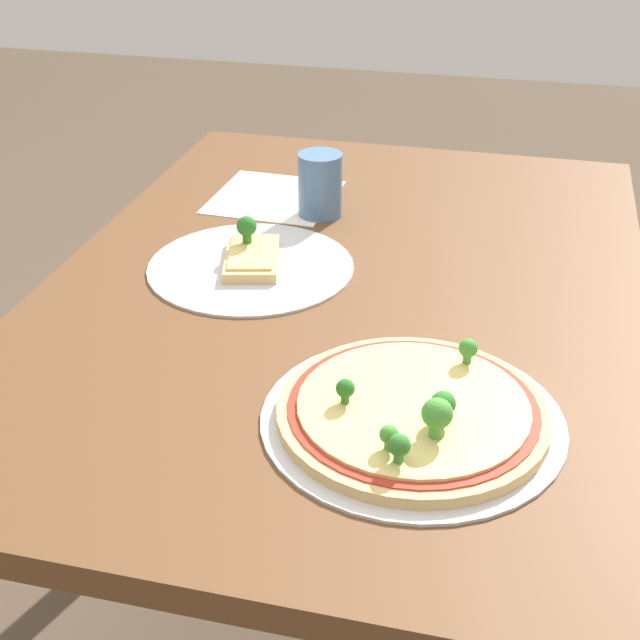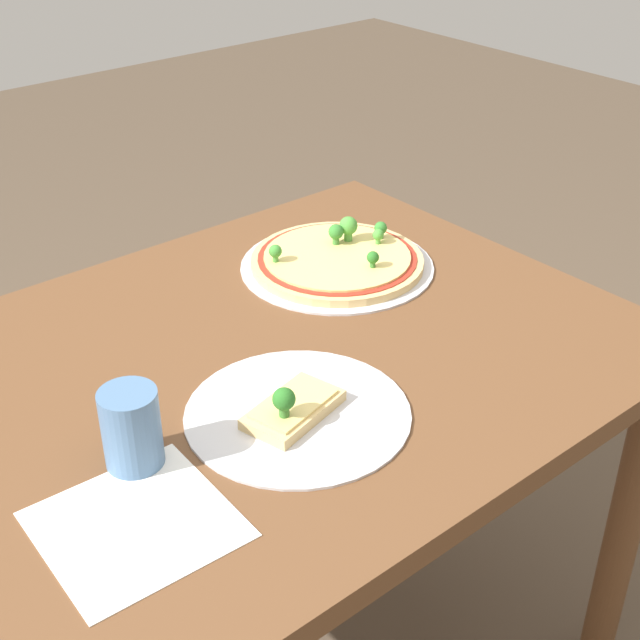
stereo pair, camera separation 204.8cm
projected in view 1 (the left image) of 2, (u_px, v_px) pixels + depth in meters
The scene contains 6 objects.
ground_plane at pixel (340, 634), 1.64m from camera, with size 8.00×8.00×0.00m, color brown.
dining_table at pixel (345, 339), 1.32m from camera, with size 1.20×0.84×0.74m.
pizza_tray_whole at pixel (413, 413), 0.98m from camera, with size 0.34×0.34×0.07m.
pizza_tray_slice at pixel (251, 262), 1.31m from camera, with size 0.30×0.30×0.07m.
drinking_cup at pixel (320, 185), 1.45m from camera, with size 0.07×0.07×0.11m, color #4C7099.
paper_menu at pixel (274, 197), 1.55m from camera, with size 0.21×0.20×0.00m, color white.
Camera 1 is at (1.11, 0.23, 1.32)m, focal length 50.00 mm.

